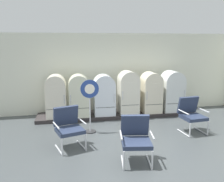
% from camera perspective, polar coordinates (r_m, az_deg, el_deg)
% --- Properties ---
extents(ground, '(12.00, 10.00, 0.05)m').
position_cam_1_polar(ground, '(5.76, 7.17, -15.03)').
color(ground, '#404547').
extents(back_wall, '(11.76, 0.12, 2.85)m').
position_cam_1_polar(back_wall, '(8.77, 0.28, 4.34)').
color(back_wall, silver).
rests_on(back_wall, ground).
extents(display_plinth, '(5.41, 0.95, 0.12)m').
position_cam_1_polar(display_plinth, '(8.46, 1.06, -5.50)').
color(display_plinth, '#2E292A').
rests_on(display_plinth, ground).
extents(refrigerator_0, '(0.65, 0.71, 1.39)m').
position_cam_1_polar(refrigerator_0, '(8.02, -13.17, -0.92)').
color(refrigerator_0, silver).
rests_on(refrigerator_0, display_plinth).
extents(refrigerator_1, '(0.66, 0.68, 1.38)m').
position_cam_1_polar(refrigerator_1, '(8.00, -7.90, -0.80)').
color(refrigerator_1, silver).
rests_on(refrigerator_1, display_plinth).
extents(refrigerator_2, '(0.70, 0.66, 1.36)m').
position_cam_1_polar(refrigerator_2, '(8.07, -1.90, -0.70)').
color(refrigerator_2, white).
rests_on(refrigerator_2, display_plinth).
extents(refrigerator_3, '(0.66, 0.69, 1.46)m').
position_cam_1_polar(refrigerator_3, '(8.23, 3.88, -0.02)').
color(refrigerator_3, silver).
rests_on(refrigerator_3, display_plinth).
extents(refrigerator_4, '(0.65, 0.72, 1.40)m').
position_cam_1_polar(refrigerator_4, '(8.49, 9.24, -0.03)').
color(refrigerator_4, beige).
rests_on(refrigerator_4, display_plinth).
extents(refrigerator_5, '(0.72, 0.71, 1.43)m').
position_cam_1_polar(refrigerator_5, '(8.78, 14.11, 0.20)').
color(refrigerator_5, silver).
rests_on(refrigerator_5, display_plinth).
extents(armchair_left, '(0.81, 0.84, 1.00)m').
position_cam_1_polar(armchair_left, '(5.98, -10.31, -8.09)').
color(armchair_left, silver).
rests_on(armchair_left, ground).
extents(armchair_right, '(0.73, 0.75, 1.00)m').
position_cam_1_polar(armchair_right, '(7.22, 18.33, -5.03)').
color(armchair_right, silver).
rests_on(armchair_right, ground).
extents(armchair_center, '(0.75, 0.77, 1.00)m').
position_cam_1_polar(armchair_center, '(5.25, 5.68, -10.81)').
color(armchair_center, silver).
rests_on(armchair_center, ground).
extents(sign_stand, '(0.51, 0.32, 1.52)m').
position_cam_1_polar(sign_stand, '(6.78, -5.26, -3.42)').
color(sign_stand, '#2D2D30').
rests_on(sign_stand, ground).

